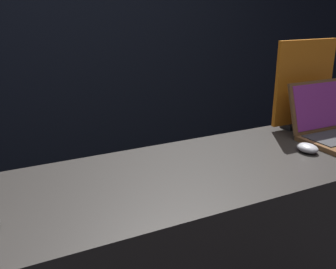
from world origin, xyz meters
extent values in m
cube|color=black|center=(0.00, 2.05, 1.40)|extent=(8.00, 0.05, 2.80)
cube|color=brown|center=(0.83, 0.41, 0.98)|extent=(0.34, 0.08, 0.22)
cube|color=#8C338C|center=(0.83, 0.40, 0.98)|extent=(0.31, 0.06, 0.19)
ellipsoid|color=#B2B2B7|center=(0.60, 0.25, 0.87)|extent=(0.07, 0.09, 0.04)
cube|color=black|center=(0.83, 0.52, 0.87)|extent=(0.19, 0.07, 0.02)
cube|color=orange|center=(0.83, 0.52, 1.07)|extent=(0.34, 0.02, 0.39)
camera|label=1|loc=(-0.57, -0.81, 1.42)|focal=42.00mm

